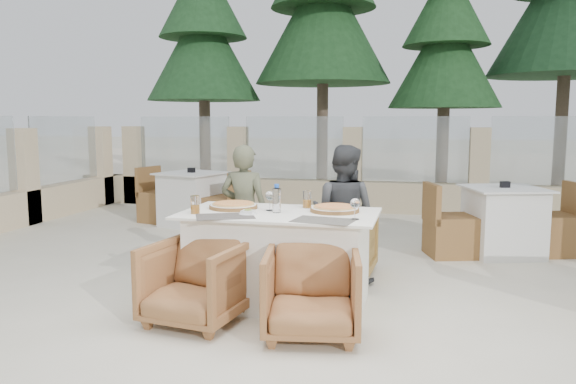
% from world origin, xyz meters
% --- Properties ---
extents(ground, '(80.00, 80.00, 0.00)m').
position_xyz_m(ground, '(0.00, 0.00, 0.00)').
color(ground, beige).
rests_on(ground, ground).
extents(sand_patch, '(30.00, 16.00, 0.01)m').
position_xyz_m(sand_patch, '(0.00, 14.00, 0.01)').
color(sand_patch, '#F5E5C8').
rests_on(sand_patch, ground).
extents(perimeter_wall_far, '(10.00, 0.34, 1.60)m').
position_xyz_m(perimeter_wall_far, '(0.00, 4.80, 0.80)').
color(perimeter_wall_far, tan).
rests_on(perimeter_wall_far, ground).
extents(pine_far_left, '(2.42, 2.42, 5.50)m').
position_xyz_m(pine_far_left, '(-3.50, 7.00, 2.75)').
color(pine_far_left, '#1F4923').
rests_on(pine_far_left, ground).
extents(pine_mid_left, '(2.86, 2.86, 6.50)m').
position_xyz_m(pine_mid_left, '(-1.00, 7.50, 3.25)').
color(pine_mid_left, '#1E4721').
rests_on(pine_mid_left, ground).
extents(pine_centre, '(2.20, 2.20, 5.00)m').
position_xyz_m(pine_centre, '(1.50, 7.20, 2.50)').
color(pine_centre, '#204B22').
rests_on(pine_centre, ground).
extents(pine_mid_right, '(2.99, 2.99, 6.80)m').
position_xyz_m(pine_mid_right, '(3.80, 7.80, 3.40)').
color(pine_mid_right, '#193C1F').
rests_on(pine_mid_right, ground).
extents(dining_table, '(1.60, 0.90, 0.77)m').
position_xyz_m(dining_table, '(0.01, -0.09, 0.39)').
color(dining_table, white).
rests_on(dining_table, ground).
extents(placemat_near_left, '(0.53, 0.46, 0.00)m').
position_xyz_m(placemat_near_left, '(-0.35, -0.39, 0.77)').
color(placemat_near_left, '#514B45').
rests_on(placemat_near_left, dining_table).
extents(placemat_near_right, '(0.49, 0.36, 0.00)m').
position_xyz_m(placemat_near_right, '(0.43, -0.38, 0.77)').
color(placemat_near_right, '#5A564D').
rests_on(placemat_near_right, dining_table).
extents(pizza_left, '(0.44, 0.44, 0.05)m').
position_xyz_m(pizza_left, '(-0.42, 0.02, 0.80)').
color(pizza_left, '#D2531C').
rests_on(pizza_left, dining_table).
extents(pizza_right, '(0.53, 0.53, 0.05)m').
position_xyz_m(pizza_right, '(0.45, 0.05, 0.80)').
color(pizza_right, '#DB4F1D').
rests_on(pizza_right, dining_table).
extents(water_bottle, '(0.08, 0.08, 0.24)m').
position_xyz_m(water_bottle, '(-0.00, -0.11, 0.89)').
color(water_bottle, '#BFE2FB').
rests_on(water_bottle, dining_table).
extents(wine_glass_centre, '(0.08, 0.08, 0.18)m').
position_xyz_m(wine_glass_centre, '(-0.08, -0.03, 0.86)').
color(wine_glass_centre, white).
rests_on(wine_glass_centre, dining_table).
extents(wine_glass_corner, '(0.09, 0.09, 0.18)m').
position_xyz_m(wine_glass_corner, '(0.66, -0.28, 0.86)').
color(wine_glass_corner, white).
rests_on(wine_glass_corner, dining_table).
extents(beer_glass_left, '(0.09, 0.09, 0.15)m').
position_xyz_m(beer_glass_left, '(-0.63, -0.31, 0.84)').
color(beer_glass_left, orange).
rests_on(beer_glass_left, dining_table).
extents(beer_glass_right, '(0.09, 0.09, 0.15)m').
position_xyz_m(beer_glass_right, '(0.19, 0.19, 0.84)').
color(beer_glass_right, orange).
rests_on(beer_glass_right, dining_table).
extents(olive_dish, '(0.11, 0.11, 0.04)m').
position_xyz_m(olive_dish, '(-0.20, -0.25, 0.79)').
color(olive_dish, white).
rests_on(olive_dish, dining_table).
extents(armchair_far_left, '(0.90, 0.92, 0.66)m').
position_xyz_m(armchair_far_left, '(-0.44, 0.75, 0.33)').
color(armchair_far_left, brown).
rests_on(armchair_far_left, ground).
extents(armchair_far_right, '(0.67, 0.69, 0.60)m').
position_xyz_m(armchair_far_right, '(0.39, 0.90, 0.30)').
color(armchair_far_right, olive).
rests_on(armchair_far_right, ground).
extents(armchair_near_left, '(0.76, 0.77, 0.62)m').
position_xyz_m(armchair_near_left, '(-0.49, -0.69, 0.31)').
color(armchair_near_left, '#966136').
rests_on(armchair_near_left, ground).
extents(armchair_near_right, '(0.77, 0.79, 0.62)m').
position_xyz_m(armchair_near_right, '(0.41, -0.72, 0.31)').
color(armchair_near_right, '#9B6338').
rests_on(armchair_near_right, ground).
extents(diner_left, '(0.48, 0.33, 1.29)m').
position_xyz_m(diner_left, '(-0.51, 0.58, 0.65)').
color(diner_left, '#54573F').
rests_on(diner_left, ground).
extents(diner_right, '(0.72, 0.62, 1.30)m').
position_xyz_m(diner_right, '(0.43, 0.66, 0.65)').
color(diner_right, '#3A3C40').
rests_on(diner_right, ground).
extents(bg_table_a, '(1.80, 1.23, 0.77)m').
position_xyz_m(bg_table_a, '(-2.08, 2.96, 0.39)').
color(bg_table_a, silver).
rests_on(bg_table_a, ground).
extents(bg_table_b, '(1.81, 1.27, 0.77)m').
position_xyz_m(bg_table_b, '(2.04, 2.13, 0.39)').
color(bg_table_b, silver).
rests_on(bg_table_b, ground).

